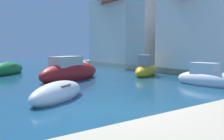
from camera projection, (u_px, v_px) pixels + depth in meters
ground at (121, 113)px, 7.38m from camera, size 80.00×80.00×0.00m
quay_promenade at (210, 92)px, 9.51m from camera, size 44.00×32.00×0.50m
moored_boat_2 at (70, 65)px, 22.04m from camera, size 2.70×5.48×1.61m
moored_boat_3 at (70, 72)px, 15.32m from camera, size 5.66×3.92×1.88m
moored_boat_6 at (58, 93)px, 9.23m from camera, size 3.26×2.75×0.95m
moored_boat_7 at (146, 70)px, 17.48m from camera, size 3.66×2.92×1.82m
moored_boat_8 at (208, 79)px, 12.78m from camera, size 1.71×3.91×1.49m
moored_boat_9 at (7, 70)px, 18.42m from camera, size 3.70×3.94×1.25m
waterfront_building_main at (213, 26)px, 18.52m from camera, size 7.13×6.43×6.50m
waterfront_building_annex at (135, 29)px, 26.36m from camera, size 6.26×10.33×7.50m
waterfront_building_far at (126, 26)px, 27.61m from camera, size 6.32×7.95×8.29m
quayside_tree at (197, 33)px, 18.19m from camera, size 2.63×2.63×4.08m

